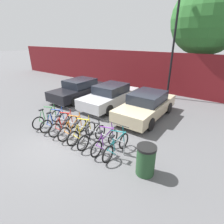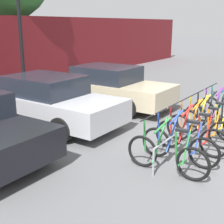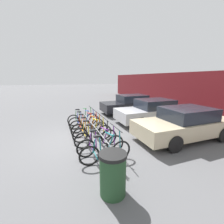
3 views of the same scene
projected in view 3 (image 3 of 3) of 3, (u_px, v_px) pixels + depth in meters
name	position (u px, v px, depth m)	size (l,w,h in m)	color
ground_plane	(79.00, 139.00, 6.64)	(120.00, 120.00, 0.00)	#59595B
bike_rack	(94.00, 127.00, 6.65)	(4.73, 0.04, 0.57)	gray
bicycle_green	(83.00, 119.00, 8.54)	(0.68, 1.71, 1.05)	black
bicycle_blue	(85.00, 121.00, 7.99)	(0.68, 1.71, 1.05)	black
bicycle_red	(87.00, 125.00, 7.41)	(0.68, 1.71, 1.05)	black
bicycle_orange	(90.00, 129.00, 6.86)	(0.68, 1.71, 1.05)	black
bicycle_yellow	(93.00, 133.00, 6.34)	(0.68, 1.71, 1.05)	black
bicycle_black	(96.00, 138.00, 5.82)	(0.68, 1.71, 1.05)	black
bicycle_purple	(101.00, 145.00, 5.20)	(0.68, 1.71, 1.05)	black
bicycle_teal	(106.00, 151.00, 4.72)	(0.68, 1.71, 1.05)	black
car_black	(131.00, 104.00, 11.46)	(1.91, 4.45, 1.40)	black
car_silver	(153.00, 111.00, 9.05)	(1.91, 4.43, 1.40)	#B7B7BC
car_beige	(185.00, 124.00, 6.54)	(1.91, 4.44, 1.40)	#C1B28E
trash_bin	(113.00, 174.00, 3.39)	(0.63, 0.63, 1.03)	#234728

